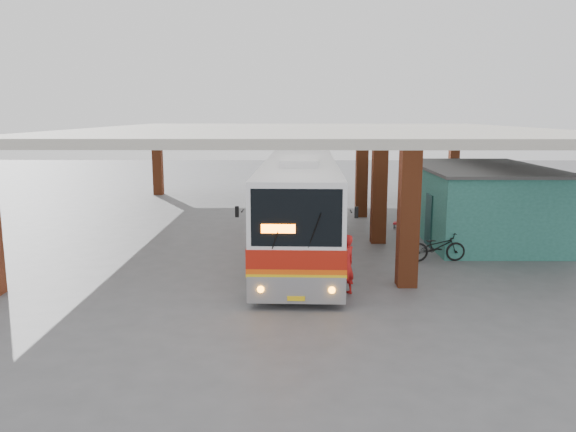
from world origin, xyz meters
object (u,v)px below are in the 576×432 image
Objects in this scene: motorcycle at (437,247)px; pedestrian at (346,265)px; coach_bus at (300,206)px; red_chair at (401,220)px.

pedestrian is (-3.69, -3.86, 0.37)m from motorcycle.
coach_bus reaches higher than red_chair.
coach_bus is at bearing -116.20° from pedestrian.
red_chair is at bearing 46.72° from coach_bus.
motorcycle is at bearing -70.85° from red_chair.
coach_bus is at bearing 73.29° from motorcycle.
motorcycle is (4.99, -1.07, -1.33)m from coach_bus.
coach_bus is 5.28m from motorcycle.
coach_bus is 5.19m from pedestrian.
red_chair is (3.49, 9.76, -0.52)m from pedestrian.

